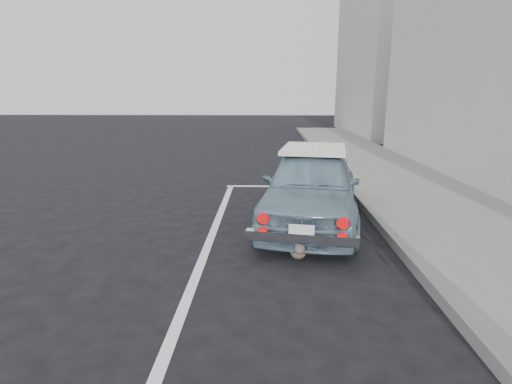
{
  "coord_description": "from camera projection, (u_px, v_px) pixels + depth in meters",
  "views": [
    {
      "loc": [
        -0.04,
        -2.96,
        2.19
      ],
      "look_at": [
        -0.19,
        2.88,
        0.75
      ],
      "focal_mm": 28.0,
      "sensor_mm": 36.0,
      "label": 1
    }
  ],
  "objects": [
    {
      "name": "building_far",
      "position": [
        385.0,
        60.0,
        21.68
      ],
      "size": [
        3.5,
        10.0,
        8.0
      ],
      "primitive_type": "cube",
      "color": "beige",
      "rests_on": "ground"
    },
    {
      "name": "pline_front",
      "position": [
        289.0,
        186.0,
        9.69
      ],
      "size": [
        3.0,
        0.12,
        0.01
      ],
      "primitive_type": "cube",
      "color": "silver",
      "rests_on": "ground"
    },
    {
      "name": "cat",
      "position": [
        298.0,
        249.0,
        5.43
      ],
      "size": [
        0.26,
        0.55,
        0.29
      ],
      "rotation": [
        0.0,
        0.0,
        0.05
      ],
      "color": "#6E5E54",
      "rests_on": "ground"
    },
    {
      "name": "pline_side",
      "position": [
        212.0,
        236.0,
        6.33
      ],
      "size": [
        0.12,
        7.0,
        0.01
      ],
      "primitive_type": "cube",
      "color": "silver",
      "rests_on": "ground"
    },
    {
      "name": "ground",
      "position": [
        270.0,
        359.0,
        3.39
      ],
      "size": [
        80.0,
        80.0,
        0.0
      ],
      "primitive_type": "plane",
      "color": "black",
      "rests_on": "ground"
    },
    {
      "name": "retro_coupe",
      "position": [
        312.0,
        185.0,
        6.88
      ],
      "size": [
        2.18,
        4.05,
        1.31
      ],
      "rotation": [
        0.0,
        0.0,
        -0.17
      ],
      "color": "#718DA0",
      "rests_on": "ground"
    },
    {
      "name": "sidewalk",
      "position": [
        512.0,
        260.0,
        5.23
      ],
      "size": [
        2.8,
        40.0,
        0.15
      ],
      "primitive_type": "cube",
      "color": "slate",
      "rests_on": "ground"
    }
  ]
}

